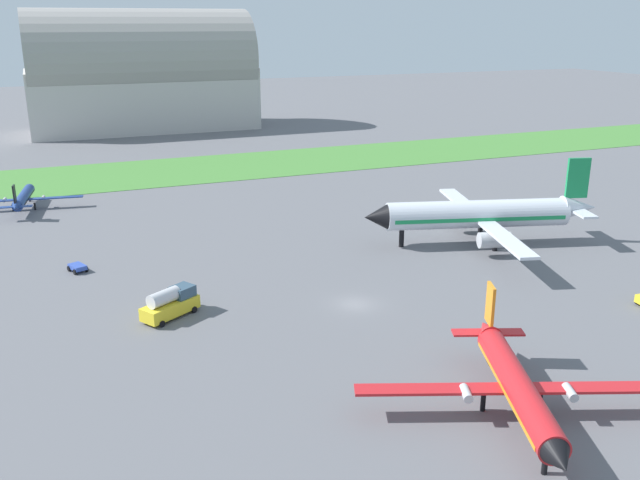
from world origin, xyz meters
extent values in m
plane|color=slate|center=(0.00, 0.00, 0.00)|extent=(600.00, 600.00, 0.00)
cube|color=#478438|center=(0.00, 78.53, 0.04)|extent=(360.00, 28.00, 0.08)
cylinder|color=red|center=(2.04, -25.64, 2.80)|extent=(8.26, 16.53, 2.34)
cone|color=black|center=(-1.33, -34.35, 2.80)|extent=(2.98, 3.01, 2.29)
cone|color=red|center=(5.59, -16.49, 3.10)|extent=(3.14, 3.81, 2.10)
cube|color=orange|center=(2.04, -25.64, 2.63)|extent=(7.97, 15.68, 0.33)
cube|color=red|center=(8.20, -27.52, 2.40)|extent=(12.57, 6.17, 0.23)
cube|color=red|center=(-3.78, -22.88, 2.40)|extent=(12.57, 6.17, 0.23)
cylinder|color=#B7BABF|center=(5.81, -27.30, 2.40)|extent=(1.37, 2.01, 0.75)
cylinder|color=#B7BABF|center=(-1.86, -24.32, 2.40)|extent=(1.37, 2.01, 0.75)
cube|color=orange|center=(5.42, -16.92, 5.84)|extent=(1.02, 2.06, 3.74)
cube|color=red|center=(6.95, -17.51, 3.04)|extent=(3.56, 2.49, 0.19)
cube|color=red|center=(3.90, -16.33, 3.04)|extent=(3.56, 2.49, 0.19)
cylinder|color=black|center=(-0.49, -32.17, 0.82)|extent=(0.42, 0.42, 1.64)
cylinder|color=black|center=(4.62, -25.38, 0.82)|extent=(0.42, 0.42, 1.64)
cylinder|color=black|center=(0.31, -23.71, 0.82)|extent=(0.42, 0.42, 1.64)
cylinder|color=silver|center=(24.82, 13.01, 4.44)|extent=(25.69, 10.81, 3.91)
cone|color=black|center=(11.15, 16.93, 4.44)|extent=(4.47, 4.66, 3.83)
cone|color=silver|center=(39.18, 8.90, 4.93)|extent=(5.75, 4.76, 3.52)
cube|color=#198C4C|center=(24.82, 13.01, 4.15)|extent=(24.34, 10.49, 0.55)
cube|color=silver|center=(23.16, 4.61, 3.76)|extent=(7.09, 17.09, 0.39)
cube|color=silver|center=(27.86, 21.02, 3.76)|extent=(7.09, 17.09, 0.39)
cylinder|color=#B7BABF|center=(24.00, 7.57, 2.36)|extent=(4.69, 3.24, 2.15)
cylinder|color=#B7BABF|center=(27.01, 18.07, 2.36)|extent=(4.69, 3.24, 2.15)
cube|color=#198C4C|center=(38.50, 9.10, 9.24)|extent=(3.21, 1.33, 5.69)
cube|color=silver|center=(37.81, 6.70, 4.84)|extent=(3.42, 5.37, 0.31)
cube|color=silver|center=(39.18, 11.49, 4.84)|extent=(3.42, 5.37, 0.31)
cylinder|color=black|center=(14.57, 15.95, 1.24)|extent=(0.70, 0.70, 2.49)
cylinder|color=black|center=(25.69, 9.57, 1.24)|extent=(0.70, 0.70, 2.49)
cylinder|color=black|center=(27.38, 15.48, 1.24)|extent=(0.70, 0.70, 2.49)
cylinder|color=navy|center=(-34.40, 57.63, 2.07)|extent=(3.58, 12.55, 1.73)
cone|color=black|center=(-33.36, 64.46, 2.07)|extent=(1.93, 1.96, 1.69)
cone|color=navy|center=(-35.49, 50.46, 2.29)|extent=(1.90, 2.62, 1.55)
cube|color=black|center=(-34.40, 57.63, 1.94)|extent=(3.51, 11.87, 0.24)
cube|color=navy|center=(-29.76, 56.58, 1.77)|extent=(9.57, 2.62, 0.17)
cylinder|color=#B7BABF|center=(-37.38, 58.23, 1.77)|extent=(0.75, 1.45, 0.55)
cylinder|color=#B7BABF|center=(-31.37, 57.31, 1.77)|extent=(0.75, 1.45, 0.55)
cube|color=black|center=(-35.44, 50.80, 4.32)|extent=(0.44, 1.57, 2.76)
cube|color=navy|center=(-36.63, 50.99, 2.24)|extent=(2.55, 1.39, 0.14)
cube|color=navy|center=(-34.24, 50.62, 2.24)|extent=(2.55, 1.39, 0.14)
cylinder|color=black|center=(-33.62, 62.75, 0.60)|extent=(0.31, 0.31, 1.21)
cylinder|color=black|center=(-36.22, 57.04, 0.60)|extent=(0.31, 0.31, 1.21)
cylinder|color=black|center=(-32.84, 56.52, 0.60)|extent=(0.31, 0.31, 1.21)
cube|color=yellow|center=(-19.79, 4.41, 1.05)|extent=(6.80, 5.43, 1.40)
cylinder|color=silver|center=(-20.46, 4.00, 2.52)|extent=(3.85, 3.17, 1.54)
cube|color=#334C60|center=(-18.24, 5.35, 2.35)|extent=(3.05, 2.94, 1.20)
cylinder|color=black|center=(-18.48, 6.62, 0.35)|extent=(0.73, 0.58, 0.70)
cylinder|color=black|center=(-17.23, 4.57, 0.35)|extent=(0.73, 0.58, 0.70)
cylinder|color=black|center=(-22.36, 4.25, 0.35)|extent=(0.73, 0.58, 0.70)
cylinder|color=black|center=(-21.11, 2.20, 0.35)|extent=(0.73, 0.58, 0.70)
cylinder|color=black|center=(29.27, -11.97, 0.35)|extent=(0.72, 0.30, 0.70)
cube|color=#334FB2|center=(-28.12, 22.78, 0.62)|extent=(2.29, 2.79, 0.55)
cylinder|color=black|center=(-29.14, 23.28, 0.35)|extent=(0.49, 0.74, 0.70)
cylinder|color=black|center=(-27.75, 23.84, 0.35)|extent=(0.49, 0.74, 0.70)
cylinder|color=black|center=(-28.50, 21.72, 0.35)|extent=(0.49, 0.74, 0.70)
cylinder|color=black|center=(-27.11, 22.29, 0.35)|extent=(0.49, 0.74, 0.70)
cube|color=#BCB7B2|center=(-1.88, 139.49, 8.66)|extent=(62.30, 24.88, 17.31)
cylinder|color=gray|center=(-1.88, 139.49, 19.80)|extent=(61.05, 27.37, 27.37)
camera|label=1|loc=(-30.34, -63.56, 30.31)|focal=38.22mm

